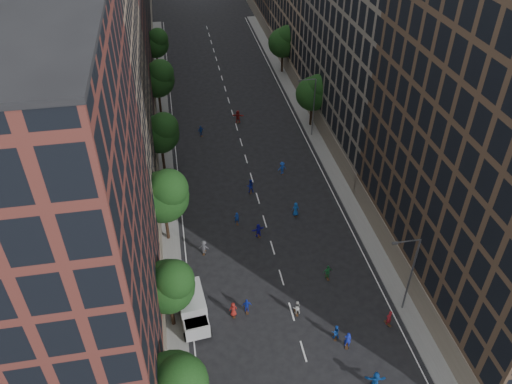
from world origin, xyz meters
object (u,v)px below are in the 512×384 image
Objects in this scene: streetlamp_far at (312,104)px; skater_2 at (335,332)px; cargo_van at (193,308)px; skater_1 at (348,340)px; streetlamp_near at (410,271)px.

streetlamp_far is 36.09m from skater_2.
skater_1 is at bearing -27.99° from cargo_van.
cargo_van is 3.19× the size of skater_1.
streetlamp_far is (0.00, 33.00, 0.00)m from streetlamp_near.
streetlamp_far is 1.63× the size of cargo_van.
cargo_van is 14.37m from skater_1.
streetlamp_far is 5.21× the size of skater_1.
skater_1 reaches higher than skater_2.
skater_2 is at bearing -163.78° from streetlamp_near.
skater_1 is at bearing -153.95° from streetlamp_near.
cargo_van reaches higher than skater_1.
streetlamp_near reaches higher than skater_1.
skater_1 is 1.13× the size of skater_2.
streetlamp_near is 5.21× the size of skater_1.
skater_1 is at bearing -100.06° from streetlamp_far.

